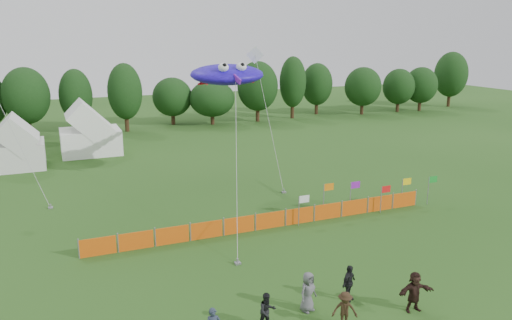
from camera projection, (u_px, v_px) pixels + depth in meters
name	position (u px, v px, depth m)	size (l,w,h in m)	color
ground	(310.00, 310.00, 21.24)	(160.00, 160.00, 0.00)	#234C16
treeline	(146.00, 95.00, 61.00)	(104.57, 8.78, 8.36)	#382314
tent_left	(18.00, 147.00, 43.40)	(4.25, 4.25, 3.75)	silver
tent_right	(90.00, 134.00, 48.51)	(5.64, 4.51, 3.98)	white
barrier_fence	(270.00, 220.00, 30.09)	(21.90, 0.06, 1.00)	#D5510B
flag_row	(367.00, 193.00, 32.39)	(10.73, 0.63, 2.28)	gray
spectator_b	(267.00, 311.00, 19.73)	(0.75, 0.58, 1.54)	black
spectator_c	(345.00, 310.00, 19.77)	(1.01, 0.58, 1.57)	#2F2012
spectator_d	(349.00, 283.00, 21.83)	(0.97, 0.40, 1.66)	black
spectator_e	(308.00, 292.00, 20.99)	(0.86, 0.56, 1.76)	#58575D
spectator_f	(414.00, 292.00, 20.98)	(1.64, 0.52, 1.77)	black
stingray_kite	(226.00, 74.00, 37.06)	(7.41, 20.50, 9.51)	#2910E4
small_kite_white	(262.00, 89.00, 37.20)	(1.65, 3.85, 10.56)	white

